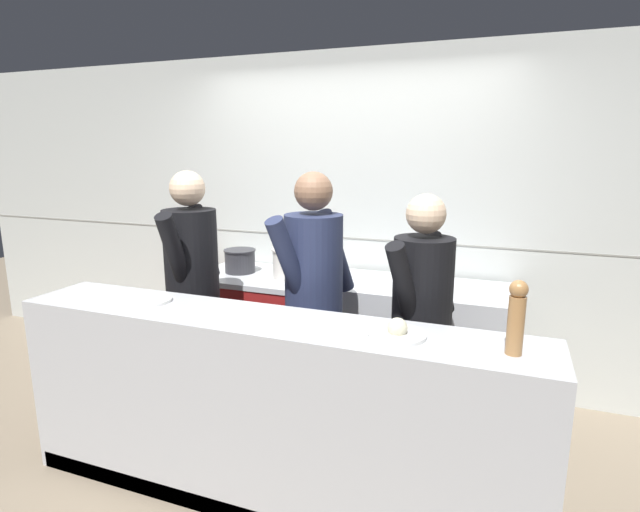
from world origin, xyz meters
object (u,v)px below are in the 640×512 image
object	(u,v)px
oven_range	(269,327)
stock_pot	(240,260)
plated_dish_appetiser	(397,332)
chef_line	(421,323)
sauce_pot	(291,262)
chef_head_cook	(193,286)
plated_dish_main	(149,300)
mixing_bowl_steel	(402,277)
pepper_mill	(516,316)
chef_sous	(314,298)

from	to	relation	value
oven_range	stock_pot	size ratio (longest dim) A/B	4.34
plated_dish_appetiser	chef_line	distance (m)	0.58
sauce_pot	chef_head_cook	distance (m)	0.82
stock_pot	sauce_pot	xyz separation A→B (m)	(0.45, -0.00, 0.02)
plated_dish_main	plated_dish_appetiser	distance (m)	1.40
mixing_bowl_steel	pepper_mill	world-z (taller)	pepper_mill
oven_range	sauce_pot	world-z (taller)	sauce_pot
stock_pot	plated_dish_main	size ratio (longest dim) A/B	1.03
mixing_bowl_steel	pepper_mill	xyz separation A→B (m)	(0.75, -1.40, 0.25)
oven_range	chef_line	xyz separation A→B (m)	(1.34, -0.75, 0.46)
stock_pot	mixing_bowl_steel	distance (m)	1.31
sauce_pot	chef_head_cook	size ratio (longest dim) A/B	0.17
plated_dish_main	chef_sous	distance (m)	0.95
stock_pot	chef_sous	distance (m)	1.16
oven_range	chef_head_cook	world-z (taller)	chef_head_cook
plated_dish_main	chef_head_cook	world-z (taller)	chef_head_cook
plated_dish_appetiser	chef_line	bearing A→B (deg)	88.06
oven_range	chef_head_cook	bearing A→B (deg)	-105.03
chef_sous	plated_dish_main	bearing A→B (deg)	-122.86
chef_line	sauce_pot	bearing A→B (deg)	165.59
plated_dish_main	oven_range	bearing A→B (deg)	86.30
chef_sous	chef_line	xyz separation A→B (m)	(0.66, -0.05, -0.06)
plated_dish_main	plated_dish_appetiser	size ratio (longest dim) A/B	0.94
pepper_mill	chef_head_cook	xyz separation A→B (m)	(-2.00, 0.61, -0.23)
chef_sous	mixing_bowl_steel	bearing A→B (deg)	83.11
sauce_pot	chef_head_cook	world-z (taller)	chef_head_cook
sauce_pot	pepper_mill	distance (m)	2.09
chef_sous	oven_range	bearing A→B (deg)	153.29
plated_dish_appetiser	chef_sous	distance (m)	0.89
stock_pot	plated_dish_main	distance (m)	1.29
oven_range	pepper_mill	distance (m)	2.37
pepper_mill	chef_head_cook	distance (m)	2.11
oven_range	chef_line	bearing A→B (deg)	-29.45
pepper_mill	chef_line	size ratio (longest dim) A/B	0.19
sauce_pot	chef_head_cook	bearing A→B (deg)	-119.17
stock_pot	plated_dish_appetiser	size ratio (longest dim) A/B	0.96
chef_sous	chef_line	size ratio (longest dim) A/B	1.06
plated_dish_main	pepper_mill	xyz separation A→B (m)	(1.89, -0.05, 0.16)
chef_head_cook	sauce_pot	bearing A→B (deg)	51.78
oven_range	chef_head_cook	size ratio (longest dim) A/B	0.64
stock_pot	pepper_mill	world-z (taller)	pepper_mill
chef_head_cook	stock_pot	bearing A→B (deg)	84.96
chef_sous	sauce_pot	bearing A→B (deg)	143.27
chef_head_cook	plated_dish_appetiser	bearing A→B (deg)	-30.41
oven_range	pepper_mill	world-z (taller)	pepper_mill
oven_range	plated_dish_main	bearing A→B (deg)	-93.70
chef_head_cook	chef_line	distance (m)	1.53
oven_range	chef_sous	size ratio (longest dim) A/B	0.64
sauce_pot	plated_dish_appetiser	distance (m)	1.72
mixing_bowl_steel	plated_dish_main	bearing A→B (deg)	-130.27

